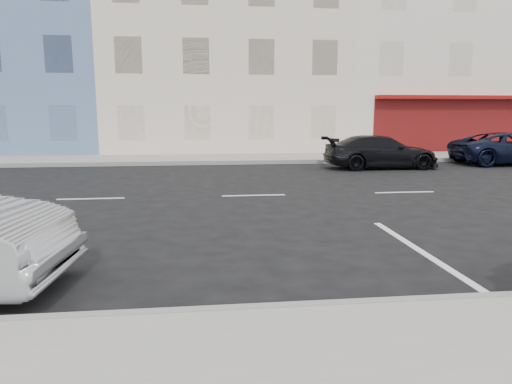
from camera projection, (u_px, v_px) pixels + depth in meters
ground at (331, 194)px, 11.78m from camera, size 120.00×120.00×0.00m
sidewalk_far at (163, 159)px, 19.71m from camera, size 80.00×3.40×0.15m
curb_near at (22, 325)px, 4.35m from camera, size 80.00×0.12×0.16m
curb_far at (159, 163)px, 18.05m from camera, size 80.00×0.12×0.16m
bldg_blue at (4, 31)px, 25.03m from camera, size 12.00×12.00×13.00m
bldg_cream at (223, 48)px, 26.51m from camera, size 12.00×12.00×11.50m
bldg_corner at (435, 43)px, 27.89m from camera, size 14.00×12.00×12.50m
suv_far at (511, 149)px, 18.34m from camera, size 4.68×2.27×1.28m
car_far at (381, 152)px, 17.07m from camera, size 4.26×1.76×1.23m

